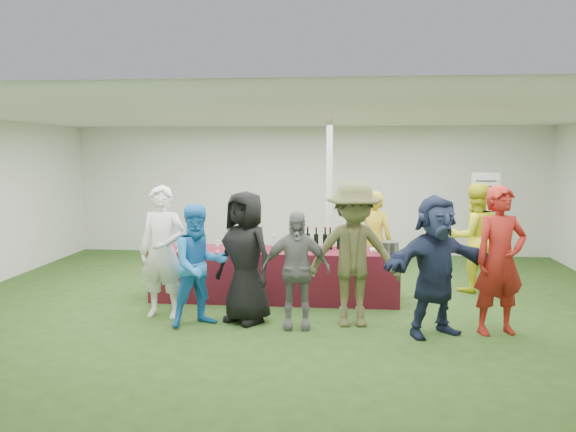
# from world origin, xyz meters

# --- Properties ---
(ground) EXTENTS (60.00, 60.00, 0.00)m
(ground) POSITION_xyz_m (0.00, 0.00, 0.00)
(ground) COLOR #284719
(ground) RESTS_ON ground
(tent) EXTENTS (10.00, 10.00, 10.00)m
(tent) POSITION_xyz_m (0.50, 1.20, 1.35)
(tent) COLOR white
(tent) RESTS_ON ground
(serving_table) EXTENTS (3.60, 0.80, 0.75)m
(serving_table) POSITION_xyz_m (-0.27, 0.21, 0.38)
(serving_table) COLOR maroon
(serving_table) RESTS_ON ground
(wine_bottles) EXTENTS (0.86, 0.14, 0.32)m
(wine_bottles) POSITION_xyz_m (0.43, 0.34, 0.87)
(wine_bottles) COLOR black
(wine_bottles) RESTS_ON serving_table
(wine_glasses) EXTENTS (2.76, 0.16, 0.16)m
(wine_glasses) POSITION_xyz_m (-0.69, -0.05, 0.86)
(wine_glasses) COLOR silver
(wine_glasses) RESTS_ON serving_table
(water_bottle) EXTENTS (0.07, 0.07, 0.23)m
(water_bottle) POSITION_xyz_m (-0.29, 0.29, 0.85)
(water_bottle) COLOR silver
(water_bottle) RESTS_ON serving_table
(bar_towel) EXTENTS (0.25, 0.18, 0.03)m
(bar_towel) POSITION_xyz_m (1.25, 0.26, 0.77)
(bar_towel) COLOR white
(bar_towel) RESTS_ON serving_table
(dump_bucket) EXTENTS (0.26, 0.26, 0.18)m
(dump_bucket) POSITION_xyz_m (1.38, -0.01, 0.84)
(dump_bucket) COLOR slate
(dump_bucket) RESTS_ON serving_table
(wine_list_sign) EXTENTS (0.50, 0.03, 1.80)m
(wine_list_sign) POSITION_xyz_m (3.30, 2.56, 1.32)
(wine_list_sign) COLOR slate
(wine_list_sign) RESTS_ON ground
(staff_pourer) EXTENTS (0.64, 0.48, 1.58)m
(staff_pourer) POSITION_xyz_m (1.21, 0.88, 0.79)
(staff_pourer) COLOR gold
(staff_pourer) RESTS_ON ground
(staff_back) EXTENTS (0.95, 0.82, 1.70)m
(staff_back) POSITION_xyz_m (2.76, 1.01, 0.85)
(staff_back) COLOR yellow
(staff_back) RESTS_ON ground
(customer_0) EXTENTS (0.67, 0.48, 1.75)m
(customer_0) POSITION_xyz_m (-1.64, -0.78, 0.87)
(customer_0) COLOR white
(customer_0) RESTS_ON ground
(customer_1) EXTENTS (0.94, 0.90, 1.54)m
(customer_1) POSITION_xyz_m (-1.07, -1.10, 0.77)
(customer_1) COLOR blue
(customer_1) RESTS_ON ground
(customer_2) EXTENTS (0.99, 0.89, 1.69)m
(customer_2) POSITION_xyz_m (-0.52, -0.90, 0.85)
(customer_2) COLOR black
(customer_2) RESTS_ON ground
(customer_3) EXTENTS (0.88, 0.41, 1.47)m
(customer_3) POSITION_xyz_m (0.14, -1.08, 0.73)
(customer_3) COLOR slate
(customer_3) RESTS_ON ground
(customer_4) EXTENTS (1.25, 0.81, 1.82)m
(customer_4) POSITION_xyz_m (0.86, -0.93, 0.91)
(customer_4) COLOR #4D4C29
(customer_4) RESTS_ON ground
(customer_5) EXTENTS (1.62, 1.16, 1.69)m
(customer_5) POSITION_xyz_m (1.82, -1.20, 0.84)
(customer_5) COLOR #1D2643
(customer_5) RESTS_ON ground
(customer_6) EXTENTS (0.75, 0.59, 1.79)m
(customer_6) POSITION_xyz_m (2.59, -1.08, 0.90)
(customer_6) COLOR maroon
(customer_6) RESTS_ON ground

